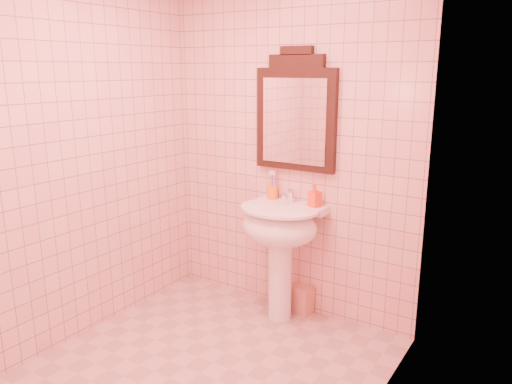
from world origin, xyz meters
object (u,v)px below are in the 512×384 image
Objects in this scene: pedestal_sink at (280,234)px; mirror at (296,114)px; soap_dispenser at (315,196)px; towel at (301,299)px; toothbrush_cup at (272,192)px.

mirror is at bearing 90.00° from pedestal_sink.
soap_dispenser reaches higher than towel.
soap_dispenser is (0.20, 0.14, 0.28)m from pedestal_sink.
soap_dispenser is at bearing -16.78° from mirror.
mirror reaches higher than soap_dispenser.
soap_dispenser is at bearing 35.78° from pedestal_sink.
toothbrush_cup reaches higher than soap_dispenser.
toothbrush_cup is (-0.17, -0.03, -0.59)m from mirror.
mirror reaches higher than towel.
pedestal_sink is at bearing -118.85° from towel.
mirror is at bearing 10.70° from toothbrush_cup.
towel is at bearing -19.24° from mirror.
mirror is 5.31× the size of soap_dispenser.
pedestal_sink is 0.59m from towel.
pedestal_sink is 0.87m from mirror.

